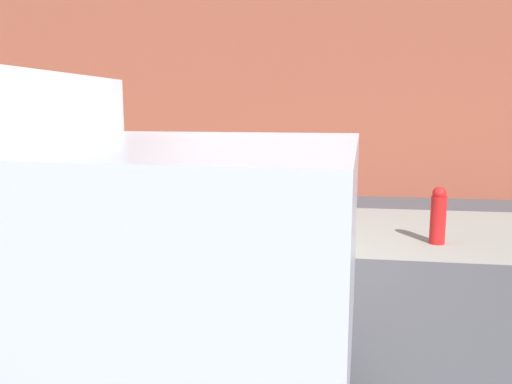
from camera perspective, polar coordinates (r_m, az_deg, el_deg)
ground_plane at (r=6.76m, az=0.87°, el=-7.16°), size 80.00×80.00×0.00m
sidewalk_slab at (r=8.44m, az=2.49°, el=-3.82°), size 36.00×3.50×0.01m
brick_building_wall at (r=11.67m, az=4.45°, el=11.97°), size 36.00×0.50×4.94m
motorcycle_green at (r=7.58m, az=-0.08°, el=-2.25°), size 2.01×0.58×1.03m
fire_hydrant at (r=7.66m, az=20.10°, el=-2.50°), size 0.22×0.22×0.84m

